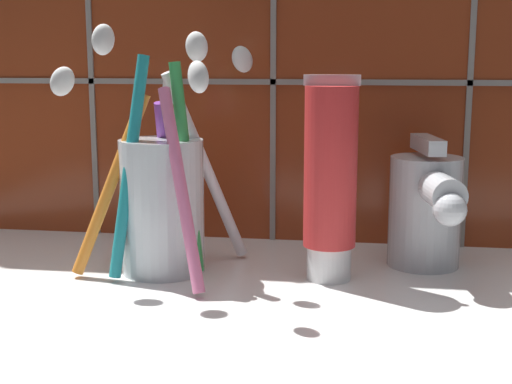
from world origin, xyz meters
The scene contains 5 objects.
sink_counter centered at (0.00, 0.00, 1.00)cm, with size 68.24×36.63×2.00cm, color white.
tile_wall_backsplash centered at (0.01, 18.56, 21.79)cm, with size 78.24×1.72×43.55cm.
toothbrush_cup centered at (-5.45, 6.41, 8.16)cm, with size 15.03×13.90×19.16cm.
toothpaste_tube centered at (7.50, 6.51, 9.68)cm, with size 4.17×3.97×15.46cm.
sink_faucet centered at (15.03, 10.71, 6.98)cm, with size 5.75×11.02×10.50cm.
Camera 1 is at (9.99, -46.19, 18.57)cm, focal length 50.00 mm.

